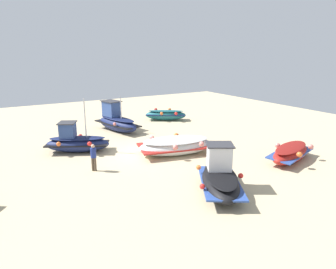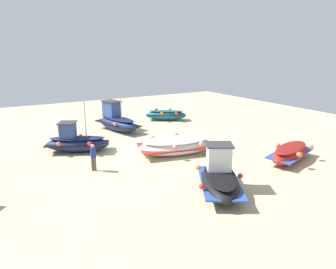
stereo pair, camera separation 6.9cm
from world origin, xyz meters
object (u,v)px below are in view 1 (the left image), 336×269
object	(u,v)px
fishing_boat_1	(291,153)
fishing_boat_0	(117,121)
fishing_boat_2	(220,178)
fishing_boat_4	(166,115)
fishing_boat_5	(77,142)
fishing_boat_3	(176,146)
person_walking	(93,156)

from	to	relation	value
fishing_boat_1	fishing_boat_0	bearing A→B (deg)	-80.88
fishing_boat_2	fishing_boat_4	world-z (taller)	fishing_boat_2
fishing_boat_0	fishing_boat_2	bearing A→B (deg)	165.10
fishing_boat_1	fishing_boat_5	world-z (taller)	fishing_boat_5
fishing_boat_0	fishing_boat_4	distance (m)	5.97
fishing_boat_2	fishing_boat_5	world-z (taller)	fishing_boat_5
fishing_boat_3	fishing_boat_5	bearing A→B (deg)	157.94
fishing_boat_0	fishing_boat_4	xyz separation A→B (m)	(1.49, -5.77, -0.29)
fishing_boat_4	fishing_boat_5	distance (m)	11.71
fishing_boat_4	person_walking	bearing A→B (deg)	-103.59
fishing_boat_3	fishing_boat_4	size ratio (longest dim) A/B	1.33
fishing_boat_3	person_walking	size ratio (longest dim) A/B	3.42
fishing_boat_5	person_walking	distance (m)	4.08
fishing_boat_3	fishing_boat_5	xyz separation A→B (m)	(3.86, 5.59, 0.11)
fishing_boat_0	fishing_boat_5	xyz separation A→B (m)	(-4.08, 4.53, -0.17)
fishing_boat_5	fishing_boat_0	bearing A→B (deg)	-110.45
fishing_boat_0	fishing_boat_2	size ratio (longest dim) A/B	1.11
fishing_boat_0	fishing_boat_3	size ratio (longest dim) A/B	0.93
fishing_boat_5	person_walking	size ratio (longest dim) A/B	2.86
fishing_boat_3	fishing_boat_1	bearing A→B (deg)	-29.26
fishing_boat_2	person_walking	distance (m)	7.36
fishing_boat_0	fishing_boat_2	world-z (taller)	fishing_boat_0
fishing_boat_0	fishing_boat_3	bearing A→B (deg)	173.51
fishing_boat_0	fishing_boat_1	bearing A→B (deg)	-167.20
fishing_boat_2	fishing_boat_3	distance (m)	6.19
fishing_boat_1	fishing_boat_5	distance (m)	14.07
fishing_boat_1	fishing_boat_2	size ratio (longest dim) A/B	0.99
fishing_boat_1	fishing_boat_4	world-z (taller)	fishing_boat_4
fishing_boat_0	person_walking	xyz separation A→B (m)	(-8.14, 4.64, 0.08)
fishing_boat_2	fishing_boat_1	bearing A→B (deg)	-48.91
fishing_boat_2	fishing_boat_3	world-z (taller)	fishing_boat_2
fishing_boat_4	person_walking	size ratio (longest dim) A/B	2.57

